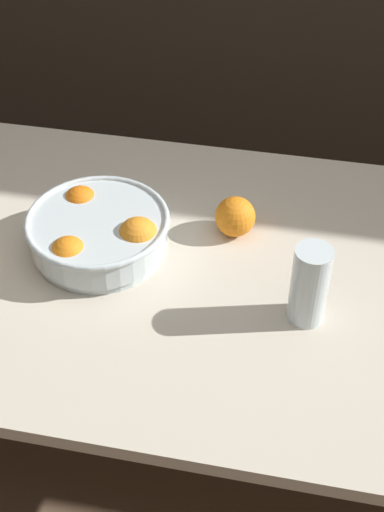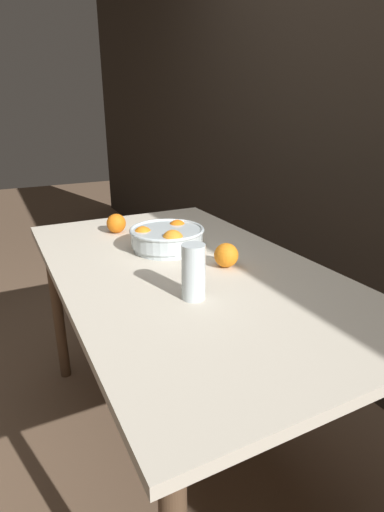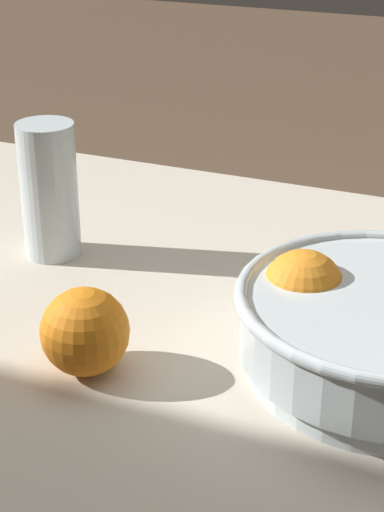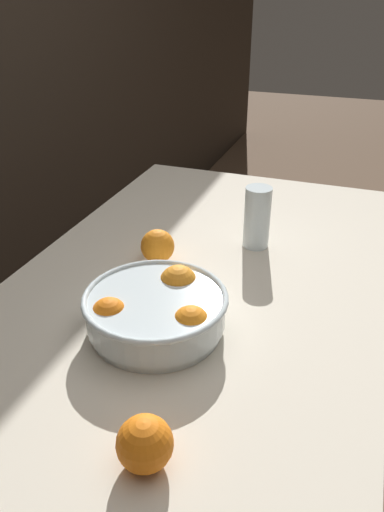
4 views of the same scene
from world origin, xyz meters
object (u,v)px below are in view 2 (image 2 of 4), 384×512
at_px(fruit_bowl, 167,237).
at_px(orange_loose_front, 226,255).
at_px(juice_glass, 193,274).
at_px(orange_loose_near_bowl, 116,223).

distance_m(fruit_bowl, orange_loose_front, 0.27).
distance_m(juice_glass, orange_loose_front, 0.26).
xyz_separation_m(fruit_bowl, orange_loose_near_bowl, (-0.29, -0.10, -0.01)).
relative_size(fruit_bowl, orange_loose_front, 3.41).
relative_size(fruit_bowl, juice_glass, 1.76).
bearing_deg(orange_loose_near_bowl, juice_glass, 0.66).
xyz_separation_m(fruit_bowl, orange_loose_front, (0.25, 0.11, -0.01)).
bearing_deg(orange_loose_front, fruit_bowl, -157.00).
height_order(juice_glass, orange_loose_front, juice_glass).
distance_m(orange_loose_near_bowl, orange_loose_front, 0.57).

